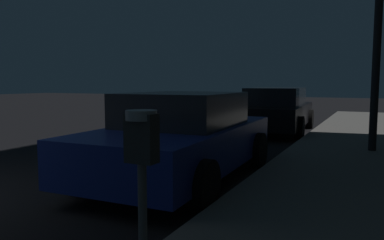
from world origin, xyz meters
TOP-DOWN VIEW (x-y plane):
  - parking_meter at (4.45, -0.33)m, footprint 0.19×0.19m
  - car_blue at (2.85, 3.23)m, footprint 2.23×4.33m
  - car_black at (2.85, 9.77)m, footprint 2.20×4.58m

SIDE VIEW (x-z plane):
  - car_blue at x=2.85m, z-range -0.01..1.42m
  - car_black at x=2.85m, z-range 0.01..1.44m
  - parking_meter at x=4.45m, z-range 0.48..1.77m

